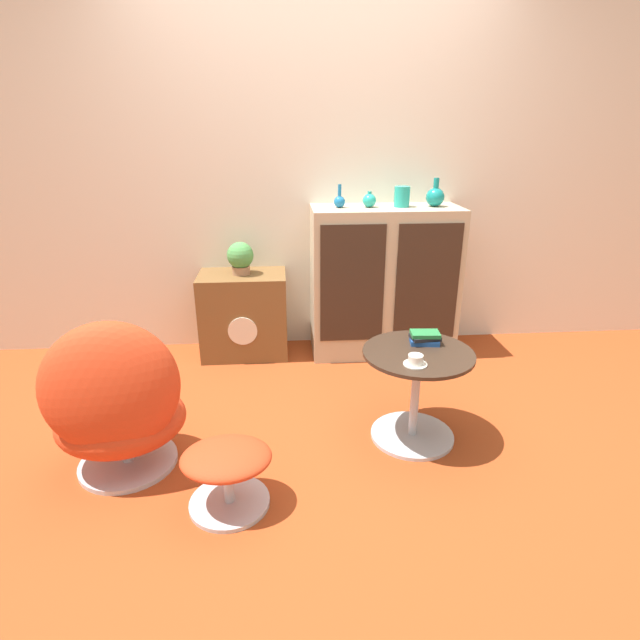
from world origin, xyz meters
The scene contains 14 objects.
ground_plane centered at (0.00, 0.00, 0.00)m, with size 12.00×12.00×0.00m, color #9E3D19.
wall_back centered at (0.00, 1.37, 1.30)m, with size 6.40×0.06×2.60m.
sideboard centered at (0.46, 1.13, 0.52)m, with size 1.00×0.43×1.04m.
tv_console centered at (-0.52, 1.15, 0.30)m, with size 0.60×0.39×0.59m.
egg_chair centered at (-1.01, -0.15, 0.36)m, with size 0.66×0.62×0.79m.
ottoman centered at (-0.50, -0.42, 0.20)m, with size 0.38×0.35×0.29m.
coffee_table centered at (0.42, 0.02, 0.29)m, with size 0.55×0.55×0.50m.
vase_leftmost centered at (0.15, 1.13, 1.08)m, with size 0.07×0.07×0.15m.
vase_inner_left centered at (0.35, 1.13, 1.08)m, with size 0.09×0.09×0.10m.
vase_inner_right centered at (0.56, 1.13, 1.10)m, with size 0.10×0.10×0.13m.
vase_rightmost centered at (0.79, 1.13, 1.10)m, with size 0.12×0.12×0.19m.
potted_plant centered at (-0.52, 1.15, 0.71)m, with size 0.18×0.18×0.22m.
teacup centered at (0.37, -0.12, 0.52)m, with size 0.11×0.11×0.05m.
book_stack centered at (0.48, 0.12, 0.53)m, with size 0.16×0.11×0.06m.
Camera 1 is at (-0.25, -2.18, 1.54)m, focal length 28.00 mm.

